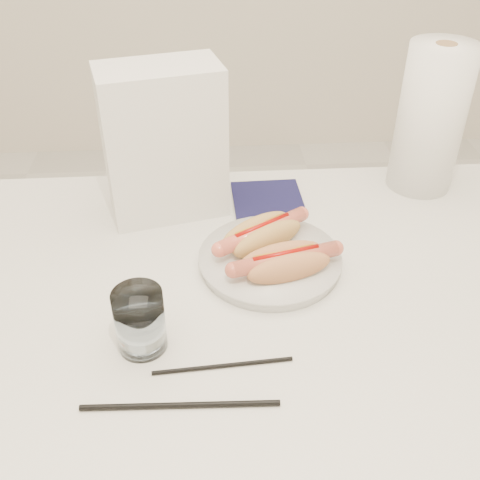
{
  "coord_description": "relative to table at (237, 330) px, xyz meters",
  "views": [
    {
      "loc": [
        -0.04,
        -0.64,
        1.33
      ],
      "look_at": [
        0.01,
        0.06,
        0.82
      ],
      "focal_mm": 42.44,
      "sensor_mm": 36.0,
      "label": 1
    }
  ],
  "objects": [
    {
      "name": "table",
      "position": [
        0.0,
        0.0,
        0.0
      ],
      "size": [
        1.2,
        0.8,
        0.75
      ],
      "color": "silver",
      "rests_on": "ground"
    },
    {
      "name": "navy_napkin",
      "position": [
        0.08,
        0.28,
        0.06
      ],
      "size": [
        0.13,
        0.13,
        0.01
      ],
      "primitive_type": "cube",
      "rotation": [
        0.0,
        0.0,
        0.03
      ],
      "color": "#121239",
      "rests_on": "table"
    },
    {
      "name": "napkin_box",
      "position": [
        -0.11,
        0.27,
        0.2
      ],
      "size": [
        0.23,
        0.16,
        0.27
      ],
      "primitive_type": "cube",
      "rotation": [
        0.0,
        0.0,
        0.23
      ],
      "color": "white",
      "rests_on": "table"
    },
    {
      "name": "chopstick_near",
      "position": [
        -0.08,
        -0.19,
        0.06
      ],
      "size": [
        0.25,
        0.02,
        0.01
      ],
      "primitive_type": "cylinder",
      "rotation": [
        0.0,
        1.57,
        -0.04
      ],
      "color": "black",
      "rests_on": "table"
    },
    {
      "name": "chopstick_far",
      "position": [
        -0.03,
        -0.13,
        0.06
      ],
      "size": [
        0.19,
        0.02,
        0.01
      ],
      "primitive_type": "cylinder",
      "rotation": [
        0.0,
        1.57,
        0.07
      ],
      "color": "black",
      "rests_on": "table"
    },
    {
      "name": "hotdog_left",
      "position": [
        0.05,
        0.12,
        0.1
      ],
      "size": [
        0.16,
        0.13,
        0.05
      ],
      "rotation": [
        0.0,
        0.0,
        0.57
      ],
      "color": "tan",
      "rests_on": "plate"
    },
    {
      "name": "hotdog_right",
      "position": [
        0.08,
        0.04,
        0.1
      ],
      "size": [
        0.17,
        0.1,
        0.05
      ],
      "rotation": [
        0.0,
        0.0,
        0.26
      ],
      "color": "#CD8350",
      "rests_on": "plate"
    },
    {
      "name": "paper_towel_roll",
      "position": [
        0.38,
        0.33,
        0.2
      ],
      "size": [
        0.14,
        0.14,
        0.28
      ],
      "primitive_type": "cylinder",
      "rotation": [
        0.0,
        0.0,
        0.11
      ],
      "color": "white",
      "rests_on": "table"
    },
    {
      "name": "water_glass",
      "position": [
        -0.14,
        -0.08,
        0.11
      ],
      "size": [
        0.07,
        0.07,
        0.09
      ],
      "primitive_type": "cylinder",
      "color": "silver",
      "rests_on": "table"
    },
    {
      "name": "plate",
      "position": [
        0.06,
        0.08,
        0.07
      ],
      "size": [
        0.27,
        0.27,
        0.02
      ],
      "primitive_type": "cylinder",
      "rotation": [
        0.0,
        0.0,
        0.22
      ],
      "color": "silver",
      "rests_on": "table"
    }
  ]
}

